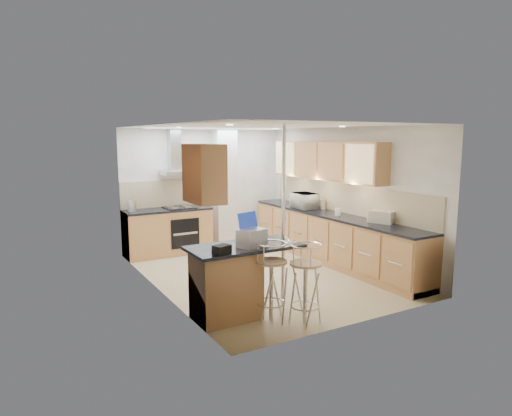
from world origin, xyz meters
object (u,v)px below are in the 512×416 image
bar_stool_near (271,281)px  bar_stool_end (305,284)px  laptop (252,238)px  microwave (305,201)px  bread_bin (383,217)px

bar_stool_near → bar_stool_end: (0.32, -0.30, 0.00)m
laptop → bar_stool_near: (0.16, -0.22, -0.54)m
microwave → laptop: (-2.50, -2.31, -0.02)m
microwave → bar_stool_near: (-2.34, -2.53, -0.56)m
laptop → bread_bin: (2.75, 0.46, -0.03)m
microwave → bar_stool_end: 3.52m
laptop → bread_bin: size_ratio=0.88×
microwave → bread_bin: bearing=-167.2°
microwave → laptop: 3.40m
bar_stool_near → laptop: bearing=131.6°
microwave → laptop: size_ratio=1.67×
bar_stool_near → bar_stool_end: size_ratio=1.00×
bar_stool_near → bread_bin: bearing=20.9°
microwave → laptop: microwave is taller
bar_stool_end → microwave: bearing=17.1°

